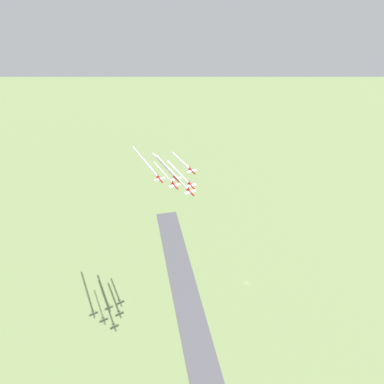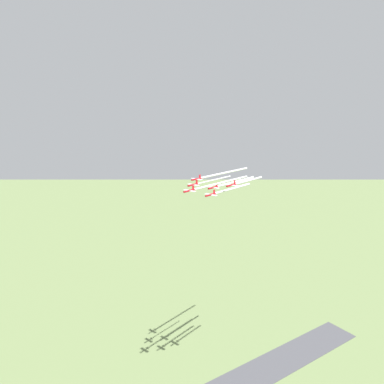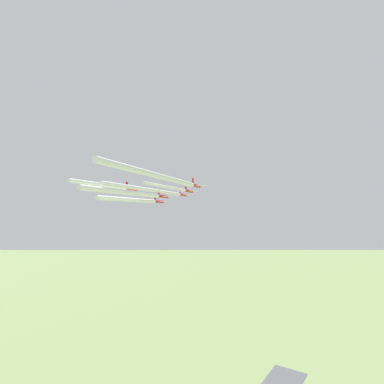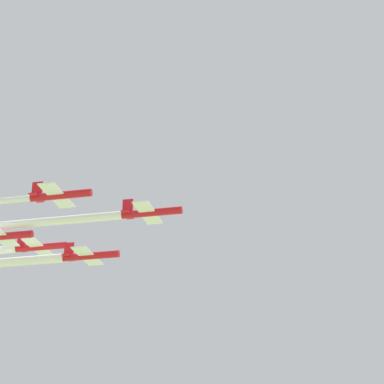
% 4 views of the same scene
% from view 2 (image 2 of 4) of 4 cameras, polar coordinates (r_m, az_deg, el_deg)
% --- Properties ---
extents(jet_0, '(7.68, 7.57, 2.83)m').
position_cam_2_polar(jet_0, '(201.05, -0.40, 0.22)').
color(jet_0, red).
extents(jet_1, '(7.68, 7.57, 2.83)m').
position_cam_2_polar(jet_1, '(206.04, 2.87, -0.40)').
color(jet_1, red).
extents(jet_2, '(7.68, 7.57, 2.83)m').
position_cam_2_polar(jet_2, '(212.88, 0.18, 1.12)').
color(jet_2, red).
extents(jet_3, '(7.68, 7.57, 2.83)m').
position_cam_2_polar(jet_3, '(210.06, 6.02, 1.05)').
color(jet_3, red).
extents(jet_4, '(7.68, 7.57, 2.83)m').
position_cam_2_polar(jet_4, '(217.78, 3.26, 0.70)').
color(jet_4, red).
extents(jet_5, '(7.68, 7.57, 2.83)m').
position_cam_2_polar(jet_5, '(224.72, 0.69, 1.99)').
color(jet_5, red).
extents(smoke_trail_0, '(43.13, 34.02, 1.16)m').
position_cam_2_polar(smoke_trail_0, '(224.91, 4.69, 1.47)').
color(smoke_trail_0, white).
extents(smoke_trail_1, '(29.35, 23.31, 1.31)m').
position_cam_2_polar(smoke_trail_1, '(223.58, 6.27, 0.54)').
color(smoke_trail_1, white).
extents(smoke_trail_2, '(26.80, 21.16, 0.80)m').
position_cam_2_polar(smoke_trail_2, '(228.77, 3.48, 1.88)').
color(smoke_trail_2, white).
extents(smoke_trail_3, '(23.73, 18.89, 1.22)m').
position_cam_2_polar(smoke_trail_3, '(225.34, 8.65, 1.74)').
color(smoke_trail_3, white).
extents(smoke_trail_4, '(32.80, 26.00, 1.33)m').
position_cam_2_polar(smoke_trail_4, '(237.24, 6.75, 1.58)').
color(smoke_trail_4, white).
extents(smoke_trail_5, '(42.16, 33.31, 1.31)m').
position_cam_2_polar(smoke_trail_5, '(248.41, 5.10, 2.93)').
color(smoke_trail_5, white).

